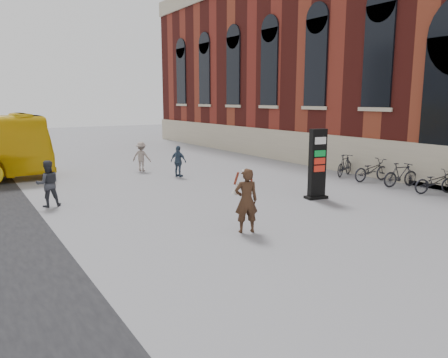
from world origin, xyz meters
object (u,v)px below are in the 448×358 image
info_pylon (317,164)px  bike_5 (401,175)px  bike_4 (435,182)px  pedestrian_a (48,184)px  pedestrian_b (141,157)px  bike_7 (345,165)px  pedestrian_c (178,161)px  woman (246,200)px  bike_6 (371,170)px

info_pylon → bike_5: info_pylon is taller
bike_4 → bike_5: size_ratio=1.04×
pedestrian_a → pedestrian_b: bearing=-132.1°
bike_7 → bike_5: bearing=157.6°
pedestrian_b → bike_4: (7.70, -11.08, -0.28)m
bike_4 → bike_7: bearing=19.5°
pedestrian_a → pedestrian_c: (6.31, 2.94, -0.06)m
woman → bike_4: (9.09, 0.30, -0.45)m
woman → pedestrian_a: size_ratio=1.12×
bike_4 → bike_6: 3.06m
bike_7 → bike_4: bearing=157.6°
pedestrian_b → bike_5: 12.26m
bike_5 → bike_7: size_ratio=0.98×
pedestrian_c → bike_6: bearing=-156.9°
info_pylon → pedestrian_b: info_pylon is taller
pedestrian_c → bike_4: (6.84, -8.57, -0.27)m
info_pylon → woman: (-4.54, -2.05, -0.37)m
pedestrian_b → bike_4: 13.50m
bike_7 → bike_6: bearing=157.6°
bike_7 → pedestrian_b: bearing=27.7°
pedestrian_c → bike_6: pedestrian_c is taller
bike_5 → pedestrian_c: bearing=57.2°
pedestrian_a → bike_7: bearing=178.5°
info_pylon → bike_6: bearing=25.0°
bike_4 → woman: bearing=111.4°
pedestrian_b → bike_4: bearing=166.8°
info_pylon → woman: size_ratio=1.44×
bike_4 → bike_5: 1.55m
bike_6 → pedestrian_c: bearing=57.0°
woman → bike_4: bearing=-158.8°
info_pylon → bike_7: info_pylon is taller
pedestrian_a → pedestrian_c: pedestrian_a is taller
pedestrian_a → bike_6: pedestrian_a is taller
info_pylon → pedestrian_b: bearing=117.6°
woman → info_pylon: bearing=-136.4°
pedestrian_b → pedestrian_c: 2.65m
info_pylon → bike_5: 4.61m
pedestrian_b → bike_5: bearing=170.9°
pedestrian_a → bike_6: bearing=171.7°
woman → bike_6: 9.70m
pedestrian_c → bike_4: size_ratio=0.83×
pedestrian_a → pedestrian_b: pedestrian_a is taller
woman → bike_6: bearing=-140.5°
bike_4 → bike_5: bike_5 is taller
woman → bike_7: (9.09, 4.94, -0.40)m
pedestrian_a → bike_7: 13.19m
woman → pedestrian_b: 11.47m
bike_4 → bike_7: bike_7 is taller
bike_7 → pedestrian_a: bearing=63.3°
pedestrian_c → bike_5: bearing=-163.8°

